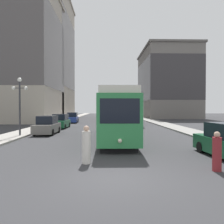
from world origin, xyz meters
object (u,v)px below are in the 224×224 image
Objects in this scene: streetcar at (115,114)px; parked_car_left_mid at (72,118)px; parked_car_left_near at (60,122)px; lamp_post_left_near at (20,97)px; parked_car_left_far at (47,126)px; pedestrian_crossing_far at (86,146)px; pedestrian_crossing_near at (217,153)px; transit_bus at (130,112)px.

streetcar reaches higher than parked_car_left_mid.
parked_car_left_near is 0.90× the size of lamp_post_left_near.
parked_car_left_far is (-0.00, -6.73, -0.00)m from parked_car_left_near.
streetcar reaches higher than parked_car_left_far.
pedestrian_crossing_near is at bearing 80.44° from pedestrian_crossing_far.
streetcar is 3.03× the size of parked_car_left_near.
pedestrian_crossing_near is at bearing -69.44° from streetcar.
streetcar reaches higher than transit_bus.
transit_bus is at bearing 37.90° from parked_car_left_near.
transit_bus reaches higher than parked_car_left_far.
pedestrian_crossing_far is 12.51m from lamp_post_left_near.
lamp_post_left_near is at bearing -125.04° from transit_bus.
streetcar reaches higher than pedestrian_crossing_far.
parked_car_left_mid is 19.87m from lamp_post_left_near.
pedestrian_crossing_far is at bearing -73.95° from parked_car_left_near.
parked_car_left_far reaches higher than pedestrian_crossing_far.
parked_car_left_mid is at bearing 90.80° from parked_car_left_far.
parked_car_left_mid is (-9.76, 3.51, -1.10)m from transit_bus.
transit_bus is at bearing 174.60° from pedestrian_crossing_far.
streetcar is 17.67m from transit_bus.
parked_car_left_mid is at bearing 161.12° from transit_bus.
parked_car_left_near is at bearing -142.78° from transit_bus.
parked_car_left_far is 3.97m from lamp_post_left_near.
streetcar is 9.08m from pedestrian_crossing_far.
parked_car_left_mid is (-6.65, 20.91, -1.26)m from streetcar.
parked_car_left_mid reaches higher than pedestrian_crossing_near.
transit_bus is at bearing 59.66° from pedestrian_crossing_near.
streetcar is 8.77m from lamp_post_left_near.
lamp_post_left_near is at bearing -130.29° from parked_car_left_far.
parked_car_left_near is (-6.65, 10.22, -1.26)m from streetcar.
streetcar is 7.88× the size of pedestrian_crossing_far.
streetcar is 1.19× the size of transit_bus.
streetcar is at bearing 78.47° from pedestrian_crossing_near.
streetcar reaches higher than parked_car_left_near.
parked_car_left_near and parked_car_left_mid have the same top height.
pedestrian_crossing_near is (3.77, -10.26, -1.34)m from streetcar.
pedestrian_crossing_near is 0.92× the size of pedestrian_crossing_far.
pedestrian_crossing_far is at bearing -99.58° from transit_bus.
pedestrian_crossing_near is 0.32× the size of lamp_post_left_near.
lamp_post_left_near is (-8.55, 1.31, 1.46)m from streetcar.
lamp_post_left_near is at bearing -97.42° from parked_car_left_mid.
pedestrian_crossing_near is 5.69m from pedestrian_crossing_far.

